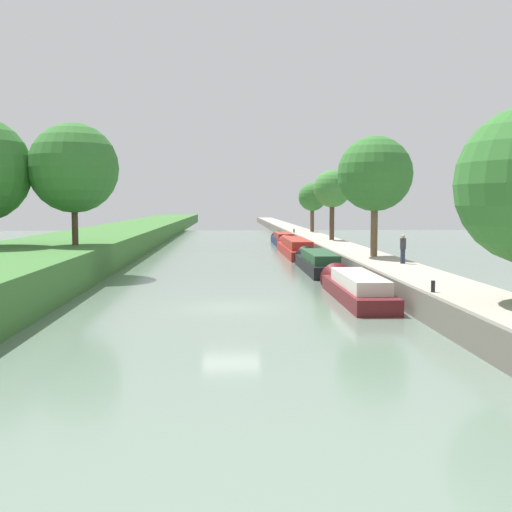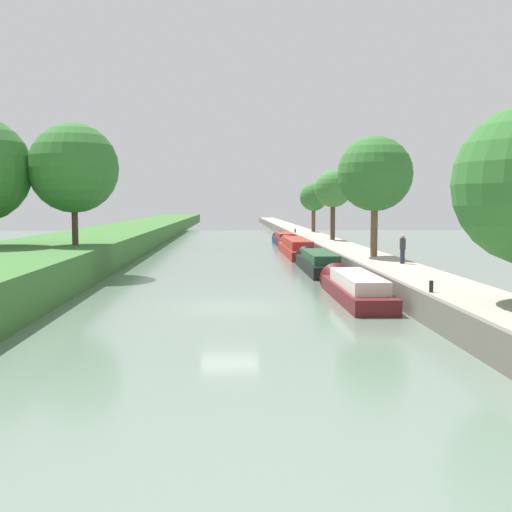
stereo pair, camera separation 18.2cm
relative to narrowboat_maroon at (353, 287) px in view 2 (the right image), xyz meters
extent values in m
plane|color=slate|center=(-5.86, -2.47, -0.52)|extent=(160.00, 160.00, 0.00)
cube|color=#A89E8E|center=(3.24, -2.47, 0.03)|extent=(3.34, 260.00, 1.10)
cube|color=#6B665B|center=(1.45, -2.47, 0.05)|extent=(0.25, 260.00, 1.15)
cube|color=maroon|center=(0.00, -0.74, -0.18)|extent=(1.88, 9.07, 0.69)
cube|color=silver|center=(0.00, -1.20, 0.47)|extent=(1.54, 6.35, 0.59)
cone|color=maroon|center=(0.00, 4.35, -0.18)|extent=(1.79, 1.13, 1.79)
cube|color=black|center=(0.00, 11.77, -0.14)|extent=(1.97, 10.03, 0.76)
cube|color=#234C2D|center=(0.00, 11.27, 0.53)|extent=(1.61, 7.02, 0.59)
cone|color=black|center=(0.00, 17.37, -0.14)|extent=(1.87, 1.18, 1.87)
cube|color=maroon|center=(-0.06, 25.56, -0.14)|extent=(2.09, 14.18, 0.76)
cube|color=maroon|center=(-0.06, 24.85, 0.59)|extent=(1.71, 9.92, 0.71)
cone|color=maroon|center=(-0.06, 33.27, -0.14)|extent=(1.99, 1.25, 1.99)
cube|color=#141E42|center=(0.09, 39.46, -0.14)|extent=(1.95, 9.98, 0.76)
cube|color=maroon|center=(0.09, 38.96, 0.53)|extent=(1.60, 6.99, 0.58)
cone|color=#141E42|center=(0.09, 45.04, -0.14)|extent=(1.86, 1.17, 1.86)
cylinder|color=brown|center=(3.42, 10.59, 2.57)|extent=(0.44, 0.44, 3.99)
sphere|color=#33702D|center=(3.42, 10.59, 5.88)|extent=(4.79, 4.79, 4.79)
cylinder|color=#4C3828|center=(3.83, 29.48, 2.50)|extent=(0.45, 0.45, 3.84)
sphere|color=#3D7F38|center=(3.83, 29.48, 5.38)|extent=(3.51, 3.51, 3.51)
cylinder|color=brown|center=(4.36, 47.25, 2.22)|extent=(0.47, 0.47, 3.29)
sphere|color=#33702D|center=(4.36, 47.25, 4.80)|extent=(3.39, 3.39, 3.39)
cylinder|color=#4C3828|center=(-15.47, 10.03, 3.03)|extent=(0.38, 0.38, 3.24)
sphere|color=#33702D|center=(-15.47, 10.03, 6.16)|extent=(5.52, 5.52, 5.52)
cylinder|color=#282D42|center=(3.95, 5.74, 0.98)|extent=(0.26, 0.26, 0.82)
cylinder|color=#333338|center=(3.95, 5.74, 1.70)|extent=(0.34, 0.34, 0.62)
sphere|color=tan|center=(3.95, 5.74, 2.12)|extent=(0.22, 0.22, 0.22)
cylinder|color=black|center=(1.87, -5.88, 0.80)|extent=(0.16, 0.16, 0.45)
cylinder|color=black|center=(1.87, 44.75, 0.80)|extent=(0.16, 0.16, 0.45)
camera|label=1|loc=(-6.01, -29.56, 3.96)|focal=44.28mm
camera|label=2|loc=(-5.83, -29.57, 3.96)|focal=44.28mm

